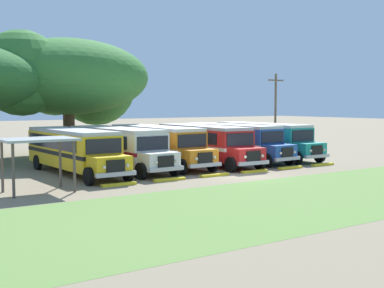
{
  "coord_description": "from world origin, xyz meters",
  "views": [
    {
      "loc": [
        -20.39,
        -24.43,
        4.46
      ],
      "look_at": [
        0.0,
        5.43,
        1.6
      ],
      "focal_mm": 48.31,
      "sensor_mm": 36.0,
      "label": 1
    }
  ],
  "objects_px": {
    "parked_bus_slot_0": "(74,149)",
    "parked_bus_slot_1": "(118,146)",
    "parked_bus_slot_5": "(264,139)",
    "broad_shade_tree": "(65,79)",
    "utility_pole": "(275,110)",
    "parked_bus_slot_2": "(158,144)",
    "waiting_shelter": "(38,144)",
    "parked_bus_slot_4": "(232,140)",
    "parked_bus_slot_3": "(205,142)"
  },
  "relations": [
    {
      "from": "parked_bus_slot_0",
      "to": "parked_bus_slot_1",
      "type": "bearing_deg",
      "value": 94.25
    },
    {
      "from": "parked_bus_slot_5",
      "to": "broad_shade_tree",
      "type": "xyz_separation_m",
      "value": [
        -12.93,
        10.37,
        4.94
      ]
    },
    {
      "from": "utility_pole",
      "to": "parked_bus_slot_0",
      "type": "bearing_deg",
      "value": -170.03
    },
    {
      "from": "parked_bus_slot_0",
      "to": "broad_shade_tree",
      "type": "xyz_separation_m",
      "value": [
        3.58,
        10.79,
        4.94
      ]
    },
    {
      "from": "parked_bus_slot_2",
      "to": "utility_pole",
      "type": "xyz_separation_m",
      "value": [
        14.24,
        3.0,
        2.24
      ]
    },
    {
      "from": "parked_bus_slot_2",
      "to": "parked_bus_slot_5",
      "type": "height_order",
      "value": "same"
    },
    {
      "from": "broad_shade_tree",
      "to": "waiting_shelter",
      "type": "bearing_deg",
      "value": -115.01
    },
    {
      "from": "parked_bus_slot_0",
      "to": "parked_bus_slot_4",
      "type": "height_order",
      "value": "same"
    },
    {
      "from": "parked_bus_slot_3",
      "to": "parked_bus_slot_5",
      "type": "relative_size",
      "value": 1.0
    },
    {
      "from": "parked_bus_slot_0",
      "to": "utility_pole",
      "type": "xyz_separation_m",
      "value": [
        20.79,
        3.65,
        2.24
      ]
    },
    {
      "from": "waiting_shelter",
      "to": "parked_bus_slot_1",
      "type": "bearing_deg",
      "value": 38.6
    },
    {
      "from": "utility_pole",
      "to": "parked_bus_slot_5",
      "type": "bearing_deg",
      "value": -142.93
    },
    {
      "from": "parked_bus_slot_1",
      "to": "utility_pole",
      "type": "xyz_separation_m",
      "value": [
        17.54,
        3.34,
        2.24
      ]
    },
    {
      "from": "parked_bus_slot_0",
      "to": "waiting_shelter",
      "type": "bearing_deg",
      "value": -37.5
    },
    {
      "from": "parked_bus_slot_5",
      "to": "utility_pole",
      "type": "distance_m",
      "value": 5.82
    },
    {
      "from": "parked_bus_slot_1",
      "to": "parked_bus_slot_2",
      "type": "height_order",
      "value": "same"
    },
    {
      "from": "utility_pole",
      "to": "waiting_shelter",
      "type": "xyz_separation_m",
      "value": [
        -24.8,
        -9.14,
        -1.37
      ]
    },
    {
      "from": "parked_bus_slot_2",
      "to": "utility_pole",
      "type": "bearing_deg",
      "value": 101.42
    },
    {
      "from": "parked_bus_slot_1",
      "to": "waiting_shelter",
      "type": "relative_size",
      "value": 3.03
    },
    {
      "from": "parked_bus_slot_5",
      "to": "parked_bus_slot_2",
      "type": "bearing_deg",
      "value": -90.74
    },
    {
      "from": "parked_bus_slot_2",
      "to": "parked_bus_slot_4",
      "type": "xyz_separation_m",
      "value": [
        6.6,
        -0.27,
        0.0
      ]
    },
    {
      "from": "parked_bus_slot_1",
      "to": "parked_bus_slot_4",
      "type": "height_order",
      "value": "same"
    },
    {
      "from": "parked_bus_slot_1",
      "to": "parked_bus_slot_0",
      "type": "bearing_deg",
      "value": -87.15
    },
    {
      "from": "broad_shade_tree",
      "to": "parked_bus_slot_2",
      "type": "bearing_deg",
      "value": -73.67
    },
    {
      "from": "parked_bus_slot_0",
      "to": "broad_shade_tree",
      "type": "relative_size",
      "value": 0.76
    },
    {
      "from": "parked_bus_slot_3",
      "to": "waiting_shelter",
      "type": "height_order",
      "value": "parked_bus_slot_3"
    },
    {
      "from": "parked_bus_slot_2",
      "to": "waiting_shelter",
      "type": "relative_size",
      "value": 3.01
    },
    {
      "from": "broad_shade_tree",
      "to": "waiting_shelter",
      "type": "xyz_separation_m",
      "value": [
        -7.59,
        -16.27,
        -4.07
      ]
    },
    {
      "from": "broad_shade_tree",
      "to": "utility_pole",
      "type": "xyz_separation_m",
      "value": [
        17.21,
        -7.14,
        -2.7
      ]
    },
    {
      "from": "parked_bus_slot_2",
      "to": "parked_bus_slot_3",
      "type": "height_order",
      "value": "same"
    },
    {
      "from": "parked_bus_slot_3",
      "to": "parked_bus_slot_4",
      "type": "xyz_separation_m",
      "value": [
        3.1,
        0.62,
        0.0
      ]
    },
    {
      "from": "broad_shade_tree",
      "to": "parked_bus_slot_3",
      "type": "bearing_deg",
      "value": -59.64
    },
    {
      "from": "parked_bus_slot_1",
      "to": "parked_bus_slot_4",
      "type": "bearing_deg",
      "value": 87.72
    },
    {
      "from": "parked_bus_slot_2",
      "to": "utility_pole",
      "type": "distance_m",
      "value": 14.73
    },
    {
      "from": "parked_bus_slot_4",
      "to": "broad_shade_tree",
      "type": "distance_m",
      "value": 14.97
    },
    {
      "from": "parked_bus_slot_2",
      "to": "parked_bus_slot_5",
      "type": "distance_m",
      "value": 9.96
    },
    {
      "from": "parked_bus_slot_4",
      "to": "parked_bus_slot_5",
      "type": "bearing_deg",
      "value": 87.84
    },
    {
      "from": "parked_bus_slot_0",
      "to": "parked_bus_slot_1",
      "type": "height_order",
      "value": "same"
    },
    {
      "from": "parked_bus_slot_3",
      "to": "broad_shade_tree",
      "type": "relative_size",
      "value": 0.76
    },
    {
      "from": "parked_bus_slot_3",
      "to": "utility_pole",
      "type": "distance_m",
      "value": 11.65
    },
    {
      "from": "parked_bus_slot_1",
      "to": "broad_shade_tree",
      "type": "relative_size",
      "value": 0.76
    },
    {
      "from": "parked_bus_slot_2",
      "to": "parked_bus_slot_5",
      "type": "xyz_separation_m",
      "value": [
        9.96,
        -0.24,
        0.0
      ]
    },
    {
      "from": "parked_bus_slot_3",
      "to": "utility_pole",
      "type": "bearing_deg",
      "value": 112.43
    },
    {
      "from": "parked_bus_slot_4",
      "to": "broad_shade_tree",
      "type": "relative_size",
      "value": 0.76
    },
    {
      "from": "utility_pole",
      "to": "broad_shade_tree",
      "type": "bearing_deg",
      "value": 157.48
    },
    {
      "from": "parked_bus_slot_0",
      "to": "parked_bus_slot_4",
      "type": "xyz_separation_m",
      "value": [
        13.14,
        0.39,
        0.0
      ]
    },
    {
      "from": "utility_pole",
      "to": "parked_bus_slot_1",
      "type": "bearing_deg",
      "value": -169.22
    },
    {
      "from": "parked_bus_slot_3",
      "to": "parked_bus_slot_4",
      "type": "distance_m",
      "value": 3.17
    },
    {
      "from": "parked_bus_slot_2",
      "to": "waiting_shelter",
      "type": "xyz_separation_m",
      "value": [
        -10.56,
        -6.14,
        0.87
      ]
    },
    {
      "from": "parked_bus_slot_1",
      "to": "utility_pole",
      "type": "bearing_deg",
      "value": 98.1
    }
  ]
}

